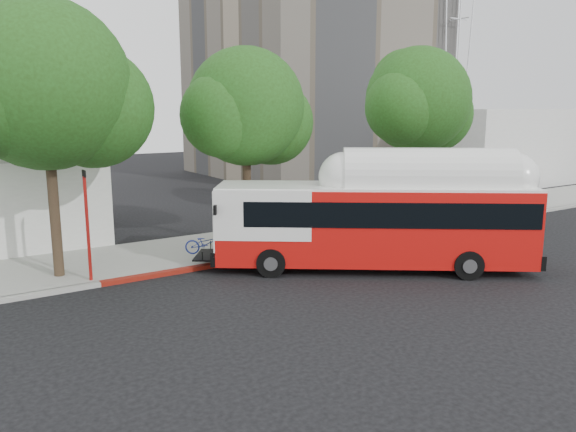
% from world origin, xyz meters
% --- Properties ---
extents(ground, '(120.00, 120.00, 0.00)m').
position_xyz_m(ground, '(0.00, 0.00, 0.00)').
color(ground, black).
rests_on(ground, ground).
extents(sidewalk, '(60.00, 5.00, 0.15)m').
position_xyz_m(sidewalk, '(0.00, 6.50, 0.07)').
color(sidewalk, gray).
rests_on(sidewalk, ground).
extents(curb_strip, '(60.00, 0.30, 0.15)m').
position_xyz_m(curb_strip, '(0.00, 3.90, 0.07)').
color(curb_strip, gray).
rests_on(curb_strip, ground).
extents(red_curb_segment, '(10.00, 0.32, 0.16)m').
position_xyz_m(red_curb_segment, '(-3.00, 3.90, 0.08)').
color(red_curb_segment, maroon).
rests_on(red_curb_segment, ground).
extents(street_tree_left, '(6.67, 5.80, 9.74)m').
position_xyz_m(street_tree_left, '(-8.53, 5.56, 6.60)').
color(street_tree_left, '#2D2116').
rests_on(street_tree_left, ground).
extents(street_tree_mid, '(5.75, 5.00, 8.62)m').
position_xyz_m(street_tree_mid, '(-0.59, 6.06, 5.91)').
color(street_tree_mid, '#2D2116').
rests_on(street_tree_mid, ground).
extents(street_tree_right, '(6.21, 5.40, 9.18)m').
position_xyz_m(street_tree_right, '(9.44, 5.86, 6.26)').
color(street_tree_right, '#2D2116').
rests_on(street_tree_right, ground).
extents(horizon_block, '(20.00, 12.00, 6.00)m').
position_xyz_m(horizon_block, '(30.00, 16.00, 3.00)').
color(horizon_block, silver).
rests_on(horizon_block, ground).
extents(transit_bus, '(11.47, 9.06, 3.71)m').
position_xyz_m(transit_bus, '(1.36, 0.28, 1.74)').
color(transit_bus, red).
rests_on(transit_bus, ground).
extents(signal_pole, '(0.11, 0.38, 4.00)m').
position_xyz_m(signal_pole, '(-8.19, 4.31, 2.05)').
color(signal_pole, '#A41511').
rests_on(signal_pole, ground).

